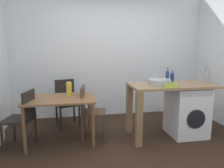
{
  "coord_description": "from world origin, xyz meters",
  "views": [
    {
      "loc": [
        -0.82,
        -3.03,
        1.57
      ],
      "look_at": [
        -0.17,
        0.45,
        0.94
      ],
      "focal_mm": 34.81,
      "sensor_mm": 36.0,
      "label": 1
    }
  ],
  "objects_px": {
    "dining_table": "(60,104)",
    "vase": "(69,89)",
    "bottle_tall_green": "(167,76)",
    "chair_person_seat": "(23,116)",
    "washing_machine": "(187,111)",
    "chair_opposite": "(89,109)",
    "mixing_bowl": "(170,84)",
    "utensil_crock": "(206,79)",
    "bottle_squat_brown": "(172,77)",
    "chair_spare_by_wall": "(66,100)"
  },
  "relations": [
    {
      "from": "chair_spare_by_wall",
      "to": "bottle_squat_brown",
      "type": "distance_m",
      "value": 2.07
    },
    {
      "from": "chair_opposite",
      "to": "chair_spare_by_wall",
      "type": "height_order",
      "value": "same"
    },
    {
      "from": "dining_table",
      "to": "bottle_tall_green",
      "type": "xyz_separation_m",
      "value": [
        1.86,
        0.07,
        0.4
      ]
    },
    {
      "from": "dining_table",
      "to": "chair_opposite",
      "type": "height_order",
      "value": "chair_opposite"
    },
    {
      "from": "bottle_tall_green",
      "to": "bottle_squat_brown",
      "type": "xyz_separation_m",
      "value": [
        0.11,
        0.04,
        -0.02
      ]
    },
    {
      "from": "chair_opposite",
      "to": "chair_person_seat",
      "type": "bearing_deg",
      "value": -71.2
    },
    {
      "from": "chair_opposite",
      "to": "chair_spare_by_wall",
      "type": "relative_size",
      "value": 1.0
    },
    {
      "from": "dining_table",
      "to": "utensil_crock",
      "type": "xyz_separation_m",
      "value": [
        2.53,
        -0.06,
        0.35
      ]
    },
    {
      "from": "chair_opposite",
      "to": "washing_machine",
      "type": "distance_m",
      "value": 1.7
    },
    {
      "from": "bottle_tall_green",
      "to": "vase",
      "type": "distance_m",
      "value": 1.72
    },
    {
      "from": "mixing_bowl",
      "to": "utensil_crock",
      "type": "distance_m",
      "value": 0.83
    },
    {
      "from": "bottle_squat_brown",
      "to": "vase",
      "type": "xyz_separation_m",
      "value": [
        -1.82,
        -0.01,
        -0.16
      ]
    },
    {
      "from": "dining_table",
      "to": "bottle_squat_brown",
      "type": "height_order",
      "value": "bottle_squat_brown"
    },
    {
      "from": "washing_machine",
      "to": "vase",
      "type": "distance_m",
      "value": 2.07
    },
    {
      "from": "chair_opposite",
      "to": "bottle_tall_green",
      "type": "xyz_separation_m",
      "value": [
        1.38,
        0.01,
        0.53
      ]
    },
    {
      "from": "washing_machine",
      "to": "chair_opposite",
      "type": "bearing_deg",
      "value": 174.12
    },
    {
      "from": "chair_opposite",
      "to": "utensil_crock",
      "type": "xyz_separation_m",
      "value": [
        2.06,
        -0.12,
        0.48
      ]
    },
    {
      "from": "bottle_tall_green",
      "to": "vase",
      "type": "bearing_deg",
      "value": 179.06
    },
    {
      "from": "washing_machine",
      "to": "vase",
      "type": "bearing_deg",
      "value": 173.98
    },
    {
      "from": "utensil_crock",
      "to": "vase",
      "type": "relative_size",
      "value": 1.27
    },
    {
      "from": "chair_opposite",
      "to": "chair_spare_by_wall",
      "type": "xyz_separation_m",
      "value": [
        -0.4,
        0.71,
        0.0
      ]
    },
    {
      "from": "dining_table",
      "to": "bottle_tall_green",
      "type": "distance_m",
      "value": 1.9
    },
    {
      "from": "bottle_tall_green",
      "to": "bottle_squat_brown",
      "type": "distance_m",
      "value": 0.12
    },
    {
      "from": "bottle_squat_brown",
      "to": "mixing_bowl",
      "type": "height_order",
      "value": "bottle_squat_brown"
    },
    {
      "from": "vase",
      "to": "chair_person_seat",
      "type": "bearing_deg",
      "value": -162.64
    },
    {
      "from": "washing_machine",
      "to": "mixing_bowl",
      "type": "distance_m",
      "value": 0.7
    },
    {
      "from": "vase",
      "to": "utensil_crock",
      "type": "bearing_deg",
      "value": -3.85
    },
    {
      "from": "chair_opposite",
      "to": "washing_machine",
      "type": "bearing_deg",
      "value": 92.97
    },
    {
      "from": "dining_table",
      "to": "washing_machine",
      "type": "distance_m",
      "value": 2.18
    },
    {
      "from": "mixing_bowl",
      "to": "washing_machine",
      "type": "bearing_deg",
      "value": 24.93
    },
    {
      "from": "mixing_bowl",
      "to": "vase",
      "type": "height_order",
      "value": "mixing_bowl"
    },
    {
      "from": "chair_spare_by_wall",
      "to": "bottle_tall_green",
      "type": "height_order",
      "value": "bottle_tall_green"
    },
    {
      "from": "utensil_crock",
      "to": "chair_spare_by_wall",
      "type": "bearing_deg",
      "value": 161.28
    },
    {
      "from": "dining_table",
      "to": "vase",
      "type": "bearing_deg",
      "value": 33.69
    },
    {
      "from": "mixing_bowl",
      "to": "utensil_crock",
      "type": "xyz_separation_m",
      "value": [
        0.79,
        0.25,
        0.03
      ]
    },
    {
      "from": "chair_person_seat",
      "to": "chair_opposite",
      "type": "height_order",
      "value": "same"
    },
    {
      "from": "vase",
      "to": "mixing_bowl",
      "type": "bearing_deg",
      "value": -14.46
    },
    {
      "from": "washing_machine",
      "to": "vase",
      "type": "relative_size",
      "value": 3.66
    },
    {
      "from": "utensil_crock",
      "to": "vase",
      "type": "bearing_deg",
      "value": 176.15
    },
    {
      "from": "utensil_crock",
      "to": "vase",
      "type": "distance_m",
      "value": 2.39
    },
    {
      "from": "washing_machine",
      "to": "bottle_tall_green",
      "type": "height_order",
      "value": "bottle_tall_green"
    },
    {
      "from": "bottle_squat_brown",
      "to": "utensil_crock",
      "type": "bearing_deg",
      "value": -16.78
    },
    {
      "from": "bottle_squat_brown",
      "to": "mixing_bowl",
      "type": "distance_m",
      "value": 0.48
    },
    {
      "from": "bottle_squat_brown",
      "to": "chair_person_seat",
      "type": "bearing_deg",
      "value": -174.86
    },
    {
      "from": "chair_person_seat",
      "to": "bottle_tall_green",
      "type": "bearing_deg",
      "value": -71.35
    },
    {
      "from": "mixing_bowl",
      "to": "chair_person_seat",
      "type": "bearing_deg",
      "value": 175.2
    },
    {
      "from": "bottle_tall_green",
      "to": "utensil_crock",
      "type": "height_order",
      "value": "utensil_crock"
    },
    {
      "from": "dining_table",
      "to": "chair_person_seat",
      "type": "xyz_separation_m",
      "value": [
        -0.55,
        -0.12,
        -0.14
      ]
    },
    {
      "from": "chair_person_seat",
      "to": "bottle_squat_brown",
      "type": "distance_m",
      "value": 2.58
    },
    {
      "from": "chair_spare_by_wall",
      "to": "vase",
      "type": "bearing_deg",
      "value": 80.25
    }
  ]
}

